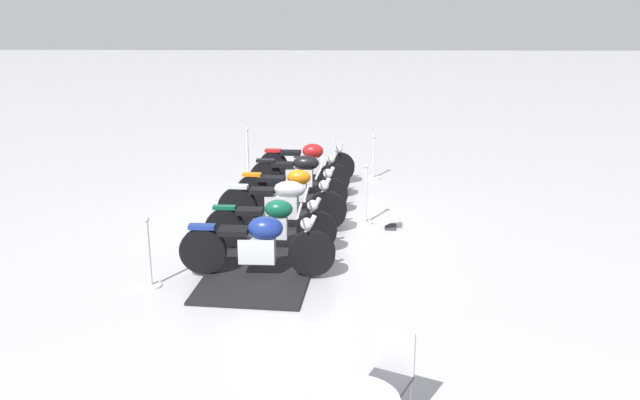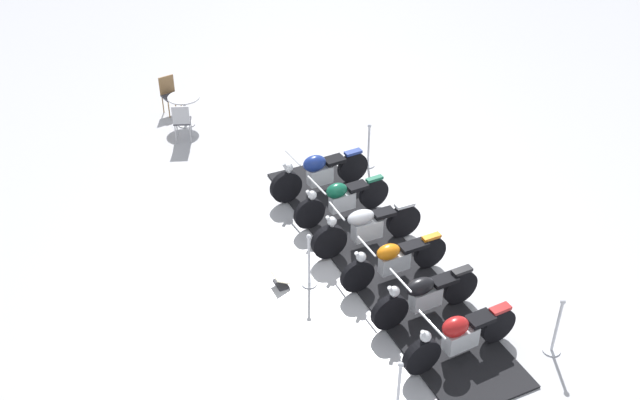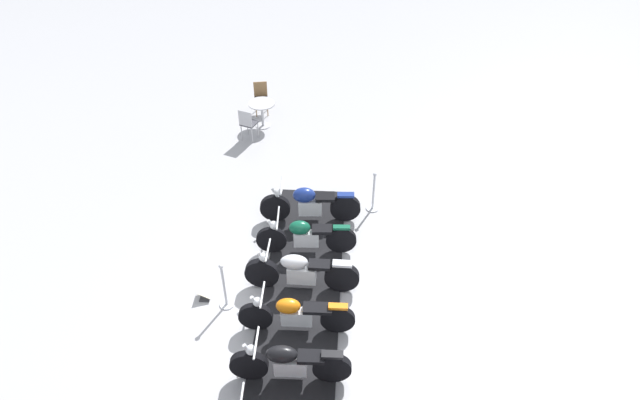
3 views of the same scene
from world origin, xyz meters
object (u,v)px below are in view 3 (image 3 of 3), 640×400
object	(u,v)px
motorcycle_navy	(309,203)
motorcycle_copper	(295,314)
stanchion_right_mid	(225,291)
info_placard	(205,293)
motorcycle_black	(289,362)
stanchion_left_front	(373,197)
motorcycle_forest	(304,235)
cafe_table	(262,109)
cafe_chair_near_table	(248,122)
motorcycle_chrome	(300,271)
cafe_chair_across_table	(261,96)

from	to	relation	value
motorcycle_navy	motorcycle_copper	xyz separation A→B (m)	(-0.32, -3.17, -0.04)
stanchion_right_mid	info_placard	xyz separation A→B (m)	(-0.45, 0.25, -0.33)
motorcycle_black	stanchion_left_front	world-z (taller)	stanchion_left_front
motorcycle_forest	info_placard	xyz separation A→B (m)	(-2.02, -1.19, -0.42)
cafe_table	stanchion_right_mid	bearing A→B (deg)	-93.55
motorcycle_forest	cafe_chair_near_table	world-z (taller)	motorcycle_forest
stanchion_left_front	motorcycle_black	bearing A→B (deg)	-113.07
motorcycle_forest	motorcycle_chrome	size ratio (longest dim) A/B	0.94
stanchion_right_mid	cafe_table	bearing A→B (deg)	86.45
cafe_chair_near_table	cafe_table	bearing A→B (deg)	-0.00
motorcycle_black	cafe_chair_across_table	size ratio (longest dim) A/B	2.19
stanchion_left_front	cafe_chair_across_table	distance (m)	5.56
motorcycle_forest	stanchion_left_front	size ratio (longest dim) A/B	2.03
motorcycle_chrome	stanchion_right_mid	distance (m)	1.52
motorcycle_chrome	motorcycle_black	bearing A→B (deg)	90.32
motorcycle_black	stanchion_left_front	distance (m)	5.01
motorcycle_chrome	info_placard	world-z (taller)	motorcycle_chrome
motorcycle_black	cafe_chair_across_table	world-z (taller)	motorcycle_black
motorcycle_black	motorcycle_copper	bearing A→B (deg)	-91.76
cafe_chair_across_table	stanchion_right_mid	bearing A→B (deg)	-7.51
stanchion_left_front	info_placard	distance (m)	4.52
motorcycle_copper	motorcycle_black	size ratio (longest dim) A/B	1.04
motorcycle_copper	cafe_chair_near_table	distance (m)	6.87
motorcycle_copper	stanchion_right_mid	world-z (taller)	stanchion_right_mid
stanchion_left_front	cafe_table	bearing A→B (deg)	125.36
motorcycle_navy	info_placard	xyz separation A→B (m)	(-2.13, -2.24, -0.44)
motorcycle_forest	cafe_chair_near_table	distance (m)	4.88
info_placard	cafe_chair_across_table	size ratio (longest dim) A/B	0.38
motorcycle_chrome	motorcycle_copper	size ratio (longest dim) A/B	1.06
motorcycle_navy	motorcycle_copper	world-z (taller)	motorcycle_navy
motorcycle_black	cafe_chair_across_table	xyz separation A→B (m)	(-0.90, 9.37, 0.05)
motorcycle_copper	cafe_table	distance (m)	7.55
motorcycle_navy	motorcycle_black	distance (m)	4.24
motorcycle_black	cafe_table	bearing A→B (deg)	-80.29
stanchion_right_mid	stanchion_left_front	distance (m)	4.32
cafe_table	cafe_chair_across_table	size ratio (longest dim) A/B	0.82
motorcycle_forest	cafe_chair_near_table	xyz separation A→B (m)	(-1.51, 4.64, 0.07)
motorcycle_chrome	motorcycle_black	size ratio (longest dim) A/B	1.10
stanchion_right_mid	motorcycle_black	bearing A→B (deg)	-54.05
stanchion_right_mid	info_placard	bearing A→B (deg)	150.56
motorcycle_black	info_placard	size ratio (longest dim) A/B	5.76
motorcycle_chrome	cafe_table	distance (m)	6.52
motorcycle_copper	motorcycle_navy	bearing A→B (deg)	-91.29
info_placard	cafe_table	xyz separation A→B (m)	(0.87, 6.56, 0.49)
stanchion_left_front	info_placard	bearing A→B (deg)	-144.36
motorcycle_navy	cafe_table	size ratio (longest dim) A/B	2.97
motorcycle_black	cafe_table	size ratio (longest dim) A/B	2.69
motorcycle_black	cafe_chair_near_table	bearing A→B (deg)	-77.13
motorcycle_chrome	stanchion_right_mid	world-z (taller)	stanchion_right_mid
motorcycle_copper	stanchion_left_front	distance (m)	4.01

